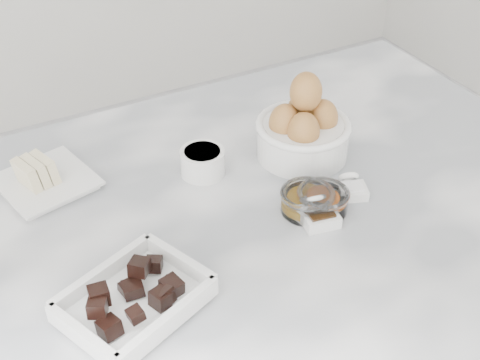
% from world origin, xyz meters
% --- Properties ---
extents(marble_slab, '(1.20, 0.80, 0.04)m').
position_xyz_m(marble_slab, '(0.00, 0.00, 0.92)').
color(marble_slab, silver).
rests_on(marble_slab, cabinet).
extents(chocolate_dish, '(0.22, 0.20, 0.05)m').
position_xyz_m(chocolate_dish, '(-0.21, -0.11, 0.96)').
color(chocolate_dish, white).
rests_on(chocolate_dish, marble_slab).
extents(butter_plate, '(0.17, 0.17, 0.06)m').
position_xyz_m(butter_plate, '(-0.25, 0.21, 0.96)').
color(butter_plate, white).
rests_on(butter_plate, marble_slab).
extents(sugar_ramekin, '(0.08, 0.08, 0.04)m').
position_xyz_m(sugar_ramekin, '(-0.00, 0.12, 0.96)').
color(sugar_ramekin, white).
rests_on(sugar_ramekin, marble_slab).
extents(egg_bowl, '(0.17, 0.17, 0.16)m').
position_xyz_m(egg_bowl, '(0.18, 0.09, 0.99)').
color(egg_bowl, white).
rests_on(egg_bowl, marble_slab).
extents(honey_bowl, '(0.09, 0.09, 0.04)m').
position_xyz_m(honey_bowl, '(0.10, -0.04, 0.96)').
color(honey_bowl, white).
rests_on(honey_bowl, marble_slab).
extents(zest_bowl, '(0.08, 0.08, 0.04)m').
position_xyz_m(zest_bowl, '(0.12, -0.05, 0.96)').
color(zest_bowl, white).
rests_on(zest_bowl, marble_slab).
extents(vanilla_spoon, '(0.06, 0.07, 0.04)m').
position_xyz_m(vanilla_spoon, '(0.10, -0.07, 0.95)').
color(vanilla_spoon, white).
rests_on(vanilla_spoon, marble_slab).
extents(salt_spoon, '(0.06, 0.07, 0.04)m').
position_xyz_m(salt_spoon, '(0.19, -0.04, 0.95)').
color(salt_spoon, white).
rests_on(salt_spoon, marble_slab).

